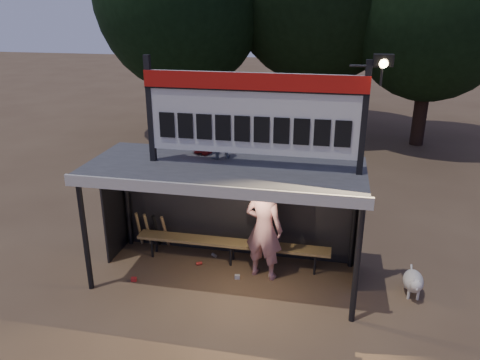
% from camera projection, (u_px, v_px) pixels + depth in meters
% --- Properties ---
extents(ground, '(80.00, 80.00, 0.00)m').
position_uv_depth(ground, '(226.00, 276.00, 9.21)').
color(ground, '#4E3A27').
rests_on(ground, ground).
extents(player, '(0.85, 0.66, 2.05)m').
position_uv_depth(player, '(264.00, 229.00, 8.88)').
color(player, silver).
rests_on(player, ground).
extents(child_a, '(0.58, 0.54, 0.95)m').
position_uv_depth(child_a, '(217.00, 134.00, 8.61)').
color(child_a, gray).
rests_on(child_a, dugout_shelter).
extents(child_b, '(0.64, 0.56, 1.09)m').
position_uv_depth(child_b, '(201.00, 126.00, 8.85)').
color(child_b, maroon).
rests_on(child_b, dugout_shelter).
extents(dugout_shelter, '(5.10, 2.08, 2.32)m').
position_uv_depth(dugout_shelter, '(228.00, 185.00, 8.78)').
color(dugout_shelter, '#3A3A3D').
rests_on(dugout_shelter, ground).
extents(scoreboard_assembly, '(4.10, 0.27, 1.99)m').
position_uv_depth(scoreboard_assembly, '(256.00, 111.00, 7.92)').
color(scoreboard_assembly, black).
rests_on(scoreboard_assembly, dugout_shelter).
extents(bench, '(4.00, 0.35, 0.48)m').
position_uv_depth(bench, '(232.00, 244.00, 9.56)').
color(bench, olive).
rests_on(bench, ground).
extents(dog, '(0.36, 0.81, 0.49)m').
position_uv_depth(dog, '(413.00, 282.00, 8.54)').
color(dog, beige).
rests_on(dog, ground).
extents(bats, '(0.67, 0.35, 0.84)m').
position_uv_depth(bats, '(152.00, 230.00, 10.16)').
color(bats, olive).
rests_on(bats, ground).
extents(litter, '(2.68, 1.33, 0.08)m').
position_uv_depth(litter, '(211.00, 270.00, 9.37)').
color(litter, '#AE1E1D').
rests_on(litter, ground).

